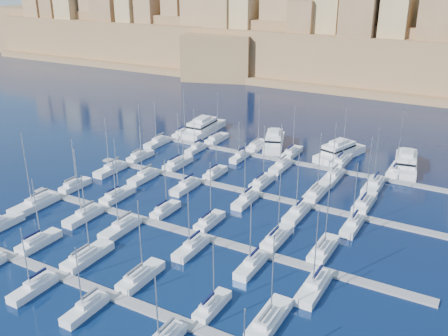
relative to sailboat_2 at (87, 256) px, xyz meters
The scene contains 53 objects.
ground 30.49m from the sailboat_2, 67.33° to the left, with size 600.00×600.00×0.00m, color black.
pontoon_near 13.15m from the sailboat_2, 26.58° to the right, with size 84.00×2.00×0.40m, color slate.
pontoon_mid_near 19.96m from the sailboat_2, 53.92° to the left, with size 84.00×2.00×0.40m, color slate.
pontoon_mid_far 39.89m from the sailboat_2, 72.87° to the left, with size 84.00×2.00×0.40m, color slate.
pontoon_far 61.26m from the sailboat_2, 78.94° to the left, with size 84.00×2.00×0.40m, color slate.
sailboat_1 11.10m from the sailboat_2, behind, with size 2.61×8.70×12.98m.
sailboat_2 is the anchor object (origin of this frame).
sailboat_3 11.61m from the sailboat_2, ahead, with size 2.79×9.29×14.03m.
sailboat_4 25.29m from the sailboat_2, ahead, with size 2.30×7.65×11.13m.
sailboat_5 33.73m from the sailboat_2, ahead, with size 3.03×10.08×14.07m.
sailboat_8 10.83m from the sailboat_2, 93.75° to the right, with size 2.42×8.06×11.58m.
sailboat_9 14.51m from the sailboat_2, 47.34° to the right, with size 2.33×7.78×11.38m.
sailboat_12 31.80m from the sailboat_2, 138.60° to the left, with size 2.41×8.03×11.87m.
sailboat_13 24.46m from the sailboat_2, 119.08° to the left, with size 2.62×8.73×13.67m.
sailboat_14 20.94m from the sailboat_2, 86.84° to the left, with size 2.33×7.78×11.73m.
sailboat_15 24.02m from the sailboat_2, 61.47° to the left, with size 2.45×8.17×13.01m.
sailboat_16 33.29m from the sailboat_2, 40.24° to the left, with size 2.70×9.00×14.01m.
sailboat_17 40.51m from the sailboat_2, 32.58° to the left, with size 2.89×9.62×14.98m.
sailboat_18 25.76m from the sailboat_2, 157.84° to the left, with size 3.32×11.07×16.76m.
sailboat_19 15.61m from the sailboat_2, 136.31° to the left, with size 2.67×8.90×15.15m.
sailboat_20 10.66m from the sailboat_2, 98.96° to the left, with size 2.82×9.42×14.87m.
sailboat_21 17.65m from the sailboat_2, 38.51° to the left, with size 2.54×8.48×11.90m.
sailboat_22 27.78m from the sailboat_2, 23.65° to the left, with size 2.45×8.17×13.59m.
sailboat_23 37.99m from the sailboat_2, 15.85° to the left, with size 2.92×9.73×14.67m.
sailboat_24 49.01m from the sailboat_2, 117.87° to the left, with size 2.59×8.63×14.82m.
sailboat_25 45.32m from the sailboat_2, 104.63° to the left, with size 2.91×9.69×13.95m.
sailboat_26 43.05m from the sailboat_2, 90.10° to the left, with size 2.42×8.07×12.09m.
sailboat_27 45.16m from the sailboat_2, 74.45° to the left, with size 2.70×9.01×14.37m.
sailboat_28 50.51m from the sailboat_2, 60.43° to the left, with size 2.96×9.86×14.38m.
sailboat_29 56.52m from the sailboat_2, 51.13° to the left, with size 3.00×10.01×15.23m.
sailboat_30 40.06m from the sailboat_2, 125.74° to the left, with size 2.83×9.44×14.13m.
sailboat_31 35.41m from the sailboat_2, 112.36° to the left, with size 2.69×8.97×13.54m.
sailboat_32 32.81m from the sailboat_2, 93.08° to the left, with size 2.69×8.95×12.15m.
sailboat_33 35.60m from the sailboat_2, 68.23° to the left, with size 2.50×8.34×13.93m.
sailboat_34 41.06m from the sailboat_2, 52.66° to the left, with size 2.76×9.18×13.77m.
sailboat_35 48.84m from the sailboat_2, 42.38° to the left, with size 2.59×8.62×13.82m.
sailboat_36 69.72m from the sailboat_2, 110.20° to the left, with size 2.66×8.86×14.35m.
sailboat_37 66.94m from the sailboat_2, 101.03° to the left, with size 2.82×9.39×14.85m.
sailboat_38 65.78m from the sailboat_2, 89.95° to the left, with size 2.86×9.55×15.18m.
sailboat_39 66.36m from the sailboat_2, 80.91° to the left, with size 2.71×9.03×13.93m.
sailboat_40 70.06m from the sailboat_2, 70.11° to the left, with size 2.93×9.77×14.56m.
sailboat_41 75.70m from the sailboat_2, 60.49° to the left, with size 2.93×9.75×15.81m.
sailboat_42 60.38m from the sailboat_2, 115.21° to the left, with size 2.76×9.21×12.93m.
sailboat_43 57.06m from the sailboat_2, 103.65° to the left, with size 2.27×7.55×12.39m.
sailboat_44 55.61m from the sailboat_2, 90.12° to the left, with size 2.16×7.22×10.78m.
sailboat_45 56.03m from the sailboat_2, 77.74° to the left, with size 2.69×8.96×12.07m.
sailboat_46 59.88m from the sailboat_2, 65.08° to the left, with size 2.96×9.88×14.38m.
sailboat_47 64.27m from the sailboat_2, 57.10° to the left, with size 3.17×10.57×14.81m.
motor_yacht_a 73.67m from the sailboat_2, 106.17° to the left, with size 6.73×19.28×5.25m.
motor_yacht_b 69.60m from the sailboat_2, 87.15° to the left, with size 10.15×17.08×5.25m.
motor_yacht_c 73.12m from the sailboat_2, 72.46° to the left, with size 9.88×17.57×5.25m.
motor_yacht_d 79.92m from the sailboat_2, 60.94° to the left, with size 7.80×17.74×5.25m.
fortified_city 184.28m from the sailboat_2, 86.39° to the left, with size 460.00×108.95×59.52m.
Camera 1 is at (44.25, -80.36, 45.70)m, focal length 40.00 mm.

